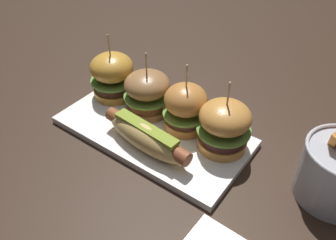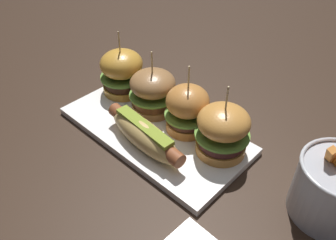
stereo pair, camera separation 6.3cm
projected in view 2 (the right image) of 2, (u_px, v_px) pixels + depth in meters
The scene contains 8 objects.
ground_plane at pixel (154, 132), 0.68m from camera, with size 3.00×3.00×0.00m, color black.
platter_main at pixel (154, 130), 0.68m from camera, with size 0.38×0.19×0.01m, color white.
hot_dog at pixel (144, 134), 0.62m from camera, with size 0.20×0.07×0.05m.
slider_far_left at pixel (122, 72), 0.74m from camera, with size 0.10×0.10×0.14m.
slider_center_left at pixel (153, 91), 0.69m from camera, with size 0.10×0.10×0.14m.
slider_center_right at pixel (187, 108), 0.64m from camera, with size 0.09×0.09×0.14m.
slider_far_right at pixel (223, 130), 0.59m from camera, with size 0.10×0.10×0.14m.
fries_bucket at pixel (336, 188), 0.50m from camera, with size 0.13×0.13×0.15m.
Camera 2 is at (0.37, -0.35, 0.45)m, focal length 36.09 mm.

